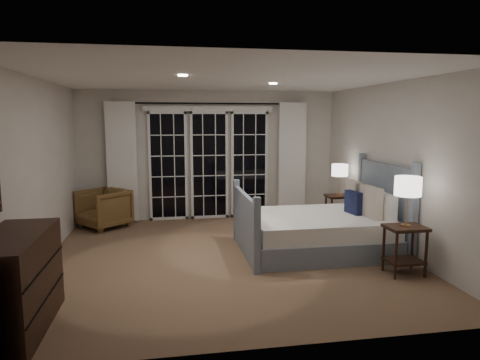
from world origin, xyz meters
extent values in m
plane|color=brown|center=(0.00, 0.00, 0.00)|extent=(5.00, 5.00, 0.00)
plane|color=white|center=(0.00, 0.00, 2.50)|extent=(5.00, 5.00, 0.00)
cube|color=beige|center=(-2.50, 0.00, 1.25)|extent=(0.02, 5.00, 2.50)
cube|color=beige|center=(2.50, 0.00, 1.25)|extent=(0.02, 5.00, 2.50)
cube|color=beige|center=(0.00, 2.50, 1.25)|extent=(5.00, 0.02, 2.50)
cube|color=beige|center=(0.00, -2.50, 1.25)|extent=(5.00, 0.02, 2.50)
cube|color=black|center=(-0.80, 2.47, 1.05)|extent=(0.66, 0.02, 2.02)
cube|color=black|center=(0.00, 2.47, 1.05)|extent=(0.66, 0.02, 2.02)
cube|color=black|center=(0.80, 2.47, 1.05)|extent=(0.66, 0.02, 2.02)
cube|color=white|center=(0.00, 2.46, 2.15)|extent=(2.50, 0.04, 0.10)
cylinder|color=black|center=(0.00, 2.40, 2.25)|extent=(3.50, 0.03, 0.03)
cube|color=white|center=(-1.65, 2.38, 1.15)|extent=(0.55, 0.10, 2.25)
cube|color=white|center=(1.65, 2.38, 1.15)|extent=(0.55, 0.10, 2.25)
cylinder|color=white|center=(0.80, 0.60, 2.49)|extent=(0.12, 0.12, 0.01)
cylinder|color=white|center=(-0.60, -0.40, 2.49)|extent=(0.12, 0.12, 0.01)
cube|color=gray|center=(1.35, 0.07, 0.15)|extent=(2.03, 1.59, 0.30)
cube|color=white|center=(1.35, 0.07, 0.42)|extent=(1.97, 1.53, 0.25)
cube|color=gray|center=(2.43, 0.07, 0.64)|extent=(0.06, 1.59, 1.29)
cube|color=gray|center=(0.27, 0.07, 0.45)|extent=(0.06, 1.59, 0.89)
cube|color=white|center=(2.23, -0.25, 0.72)|extent=(0.14, 0.60, 0.36)
cube|color=white|center=(2.23, 0.39, 0.72)|extent=(0.14, 0.60, 0.36)
cube|color=#C0B19E|center=(2.07, -0.21, 0.77)|extent=(0.16, 0.46, 0.45)
cube|color=#C0B19E|center=(2.07, 0.35, 0.77)|extent=(0.16, 0.46, 0.45)
cube|color=#151A3B|center=(1.93, 0.07, 0.71)|extent=(0.15, 0.35, 0.34)
cube|color=#321910|center=(2.12, -1.05, 0.60)|extent=(0.48, 0.38, 0.04)
cube|color=#321910|center=(2.12, -1.05, 0.17)|extent=(0.44, 0.35, 0.03)
cylinder|color=#321910|center=(1.92, -1.21, 0.30)|extent=(0.04, 0.04, 0.59)
cylinder|color=#321910|center=(2.32, -1.21, 0.30)|extent=(0.04, 0.04, 0.59)
cylinder|color=#321910|center=(1.92, -0.90, 0.30)|extent=(0.04, 0.04, 0.59)
cylinder|color=#321910|center=(2.32, -0.90, 0.30)|extent=(0.04, 0.04, 0.59)
cube|color=#321910|center=(2.24, 1.35, 0.57)|extent=(0.45, 0.36, 0.04)
cube|color=#321910|center=(2.24, 1.35, 0.16)|extent=(0.42, 0.33, 0.03)
cylinder|color=#321910|center=(2.05, 1.21, 0.28)|extent=(0.04, 0.04, 0.56)
cylinder|color=#321910|center=(2.43, 1.21, 0.28)|extent=(0.04, 0.04, 0.56)
cylinder|color=#321910|center=(2.05, 1.50, 0.28)|extent=(0.04, 0.04, 0.56)
cylinder|color=#321910|center=(2.43, 1.50, 0.28)|extent=(0.04, 0.04, 0.56)
cylinder|color=tan|center=(2.12, -1.05, 0.63)|extent=(0.12, 0.12, 0.02)
cylinder|color=tan|center=(2.12, -1.05, 0.83)|extent=(0.02, 0.02, 0.37)
cylinder|color=white|center=(2.12, -1.05, 1.13)|extent=(0.33, 0.33, 0.24)
cylinder|color=tan|center=(2.24, 1.35, 0.60)|extent=(0.12, 0.12, 0.02)
cylinder|color=tan|center=(2.24, 1.35, 0.77)|extent=(0.02, 0.02, 0.33)
cylinder|color=white|center=(2.24, 1.35, 1.05)|extent=(0.29, 0.29, 0.21)
imported|color=brown|center=(-1.97, 2.03, 0.35)|extent=(1.08, 1.07, 0.70)
cube|color=#321910|center=(-2.23, -1.80, 0.46)|extent=(0.54, 1.30, 0.92)
cube|color=black|center=(-1.95, -1.80, 0.30)|extent=(0.01, 1.28, 0.01)
cube|color=black|center=(-1.95, -1.80, 0.61)|extent=(0.01, 1.28, 0.01)
camera|label=1|loc=(-0.82, -5.85, 1.96)|focal=32.00mm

